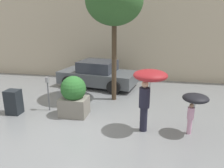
{
  "coord_description": "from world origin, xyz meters",
  "views": [
    {
      "loc": [
        2.01,
        -6.0,
        3.3
      ],
      "look_at": [
        0.56,
        1.6,
        1.05
      ],
      "focal_mm": 35.0,
      "sensor_mm": 36.0,
      "label": 1
    }
  ],
  "objects_px": {
    "parked_car_near": "(98,75)",
    "parking_meter": "(48,87)",
    "newspaper_box": "(14,102)",
    "planter_box": "(74,96)",
    "street_tree": "(114,1)",
    "person_child": "(195,101)",
    "person_adult": "(149,83)"
  },
  "relations": [
    {
      "from": "person_child",
      "to": "newspaper_box",
      "type": "height_order",
      "value": "person_child"
    },
    {
      "from": "person_adult",
      "to": "parking_meter",
      "type": "relative_size",
      "value": 1.48
    },
    {
      "from": "person_adult",
      "to": "person_child",
      "type": "relative_size",
      "value": 1.53
    },
    {
      "from": "person_adult",
      "to": "person_child",
      "type": "xyz_separation_m",
      "value": [
        1.34,
        0.06,
        -0.49
      ]
    },
    {
      "from": "person_child",
      "to": "planter_box",
      "type": "bearing_deg",
      "value": -164.44
    },
    {
      "from": "person_child",
      "to": "parked_car_near",
      "type": "xyz_separation_m",
      "value": [
        -4.02,
        4.37,
        -0.44
      ]
    },
    {
      "from": "person_child",
      "to": "newspaper_box",
      "type": "bearing_deg",
      "value": -158.53
    },
    {
      "from": "planter_box",
      "to": "parking_meter",
      "type": "distance_m",
      "value": 1.15
    },
    {
      "from": "newspaper_box",
      "to": "person_adult",
      "type": "bearing_deg",
      "value": -5.23
    },
    {
      "from": "planter_box",
      "to": "parked_car_near",
      "type": "xyz_separation_m",
      "value": [
        -0.07,
        3.71,
        -0.12
      ]
    },
    {
      "from": "parking_meter",
      "to": "parked_car_near",
      "type": "bearing_deg",
      "value": 73.41
    },
    {
      "from": "street_tree",
      "to": "parking_meter",
      "type": "xyz_separation_m",
      "value": [
        -2.21,
        -1.65,
        -3.07
      ]
    },
    {
      "from": "parked_car_near",
      "to": "parking_meter",
      "type": "height_order",
      "value": "parked_car_near"
    },
    {
      "from": "parked_car_near",
      "to": "newspaper_box",
      "type": "xyz_separation_m",
      "value": [
        -2.15,
        -3.99,
        -0.16
      ]
    },
    {
      "from": "planter_box",
      "to": "person_child",
      "type": "height_order",
      "value": "planter_box"
    },
    {
      "from": "planter_box",
      "to": "person_child",
      "type": "xyz_separation_m",
      "value": [
        3.95,
        -0.65,
        0.32
      ]
    },
    {
      "from": "person_child",
      "to": "newspaper_box",
      "type": "distance_m",
      "value": 6.21
    },
    {
      "from": "parked_car_near",
      "to": "newspaper_box",
      "type": "height_order",
      "value": "parked_car_near"
    },
    {
      "from": "street_tree",
      "to": "person_child",
      "type": "bearing_deg",
      "value": -41.92
    },
    {
      "from": "street_tree",
      "to": "parking_meter",
      "type": "bearing_deg",
      "value": -143.31
    },
    {
      "from": "parking_meter",
      "to": "newspaper_box",
      "type": "distance_m",
      "value": 1.33
    },
    {
      "from": "person_adult",
      "to": "street_tree",
      "type": "distance_m",
      "value": 3.89
    },
    {
      "from": "person_child",
      "to": "parked_car_near",
      "type": "distance_m",
      "value": 5.95
    },
    {
      "from": "planter_box",
      "to": "parked_car_near",
      "type": "relative_size",
      "value": 0.35
    },
    {
      "from": "planter_box",
      "to": "person_adult",
      "type": "bearing_deg",
      "value": -15.41
    },
    {
      "from": "planter_box",
      "to": "person_child",
      "type": "relative_size",
      "value": 1.14
    },
    {
      "from": "parked_car_near",
      "to": "parking_meter",
      "type": "xyz_separation_m",
      "value": [
        -1.03,
        -3.47,
        0.33
      ]
    },
    {
      "from": "person_child",
      "to": "street_tree",
      "type": "bearing_deg",
      "value": 163.05
    },
    {
      "from": "parking_meter",
      "to": "newspaper_box",
      "type": "xyz_separation_m",
      "value": [
        -1.12,
        -0.52,
        -0.49
      ]
    },
    {
      "from": "planter_box",
      "to": "person_adult",
      "type": "height_order",
      "value": "person_adult"
    },
    {
      "from": "planter_box",
      "to": "parking_meter",
      "type": "xyz_separation_m",
      "value": [
        -1.1,
        0.25,
        0.21
      ]
    },
    {
      "from": "person_child",
      "to": "parking_meter",
      "type": "relative_size",
      "value": 0.97
    }
  ]
}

